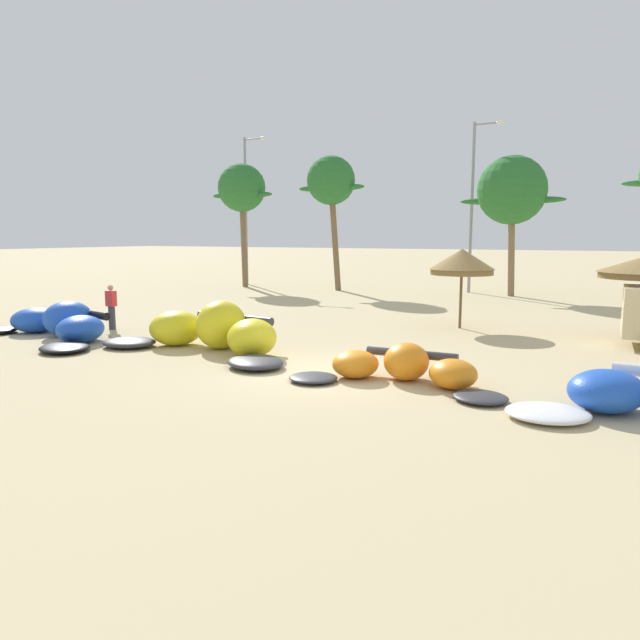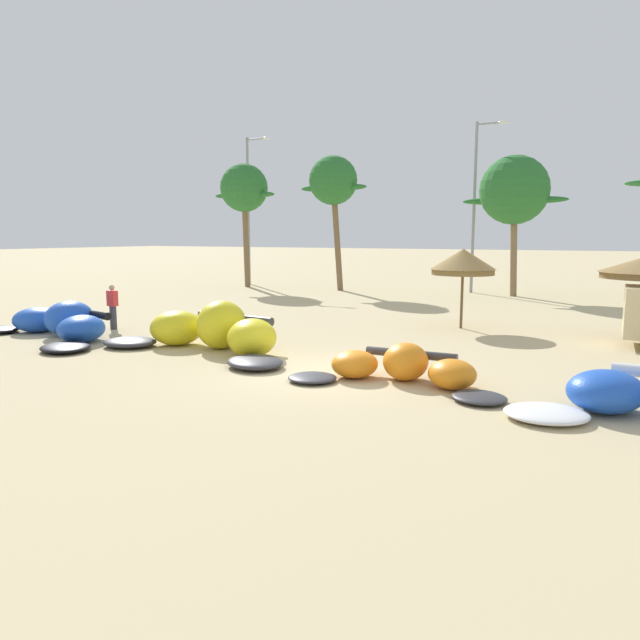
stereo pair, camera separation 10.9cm
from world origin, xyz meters
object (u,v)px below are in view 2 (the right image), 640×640
at_px(kite_left_of_center, 402,368).
at_px(lamppost_west, 250,204).
at_px(kite_far_left, 59,323).
at_px(palm_leftmost, 244,189).
at_px(palm_left_of_gap, 514,191).
at_px(kite_left, 213,332).
at_px(beach_umbrella_near_van, 463,262).
at_px(lamppost_west_center, 477,199).
at_px(palm_left, 333,182).
at_px(person_near_kites, 113,307).

height_order(kite_left_of_center, lamppost_west, lamppost_west).
xyz_separation_m(kite_far_left, palm_leftmost, (-5.69, 18.89, 5.89)).
bearing_deg(kite_left_of_center, palm_left_of_gap, 93.63).
relative_size(kite_left, beach_umbrella_near_van, 2.40).
xyz_separation_m(kite_left, beach_umbrella_near_van, (5.43, 7.59, 1.88)).
relative_size(palm_leftmost, lamppost_west, 0.80).
distance_m(kite_left_of_center, palm_left_of_gap, 22.04).
bearing_deg(palm_leftmost, kite_left_of_center, -47.08).
xyz_separation_m(lamppost_west, lamppost_west_center, (15.16, 1.20, -0.06)).
bearing_deg(palm_left, kite_left, -73.71).
height_order(kite_far_left, palm_left_of_gap, palm_left_of_gap).
distance_m(kite_left_of_center, palm_leftmost, 27.07).
xyz_separation_m(person_near_kites, lamppost_west_center, (8.31, 19.90, 4.65)).
height_order(lamppost_west, lamppost_west_center, lamppost_west).
bearing_deg(beach_umbrella_near_van, kite_far_left, -144.54).
height_order(kite_far_left, person_near_kites, person_near_kites).
distance_m(kite_far_left, lamppost_west, 22.30).
bearing_deg(palm_leftmost, lamppost_west_center, 11.91).
xyz_separation_m(kite_left_of_center, beach_umbrella_near_van, (-0.83, 8.59, 2.09)).
relative_size(kite_left, lamppost_west, 0.70).
xyz_separation_m(kite_far_left, person_near_kites, (0.34, 2.02, 0.36)).
xyz_separation_m(kite_left, kite_left_of_center, (6.26, -1.00, -0.21)).
distance_m(kite_far_left, kite_left_of_center, 12.29).
bearing_deg(kite_left_of_center, lamppost_west_center, 99.22).
relative_size(palm_left_of_gap, lamppost_west_center, 0.79).
bearing_deg(palm_left, beach_umbrella_near_van, -46.00).
bearing_deg(kite_left, lamppost_west_center, 82.98).
relative_size(kite_far_left, palm_leftmost, 0.87).
relative_size(kite_left, palm_leftmost, 0.87).
bearing_deg(lamppost_west_center, palm_leftmost, -168.09).
xyz_separation_m(palm_left, lamppost_west_center, (8.16, 2.41, -1.12)).
xyz_separation_m(kite_far_left, beach_umbrella_near_van, (11.45, 8.16, 1.98)).
relative_size(palm_left_of_gap, lamppost_west, 0.78).
xyz_separation_m(kite_left, lamppost_west_center, (2.63, 21.35, 4.91)).
bearing_deg(palm_left_of_gap, palm_leftmost, -173.20).
xyz_separation_m(palm_left_of_gap, lamppost_west_center, (-2.28, 1.04, -0.33)).
relative_size(kite_left, kite_left_of_center, 1.33).
bearing_deg(kite_far_left, palm_leftmost, 106.77).
bearing_deg(kite_far_left, lamppost_west_center, 68.46).
xyz_separation_m(palm_left, palm_left_of_gap, (10.44, 1.37, -0.79)).
bearing_deg(palm_left, kite_left_of_center, -59.41).
xyz_separation_m(beach_umbrella_near_van, lamppost_west, (-17.96, 12.56, 3.09)).
bearing_deg(kite_far_left, person_near_kites, 80.41).
bearing_deg(kite_left, palm_left, 106.29).
distance_m(beach_umbrella_near_van, palm_left, 16.31).
bearing_deg(person_near_kites, palm_leftmost, 109.68).
xyz_separation_m(person_near_kites, palm_left_of_gap, (10.59, 18.86, 4.98)).
height_order(beach_umbrella_near_van, lamppost_west, lamppost_west).
bearing_deg(beach_umbrella_near_van, lamppost_west_center, 101.49).
xyz_separation_m(palm_leftmost, lamppost_west, (-0.82, 1.82, -0.82)).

